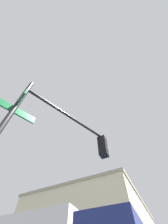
{
  "coord_description": "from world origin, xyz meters",
  "views": [
    {
      "loc": [
        -5.02,
        -8.46,
        1.11
      ],
      "look_at": [
        -6.03,
        -6.45,
        4.13
      ],
      "focal_mm": 22.36,
      "sensor_mm": 36.0,
      "label": 1
    }
  ],
  "objects": [
    {
      "name": "traffic_signal_near",
      "position": [
        -6.83,
        -6.12,
        3.72
      ],
      "size": [
        1.81,
        3.62,
        5.23
      ],
      "color": "black",
      "rests_on": "ground_plane"
    }
  ]
}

